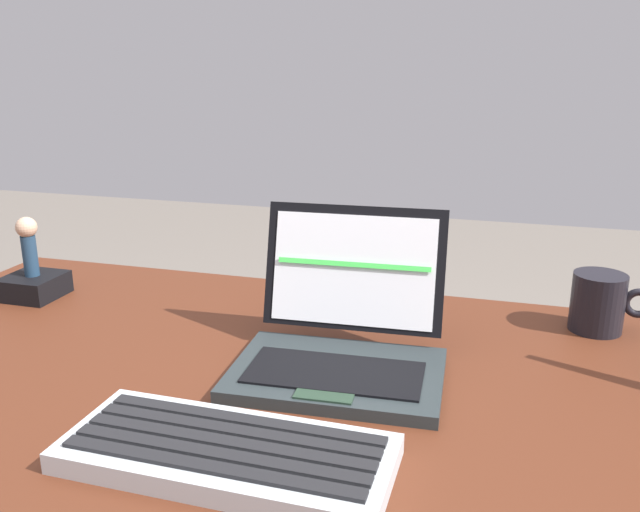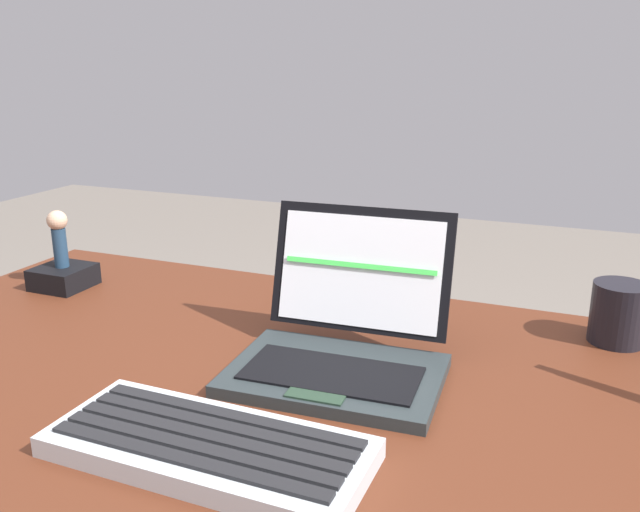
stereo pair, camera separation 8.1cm
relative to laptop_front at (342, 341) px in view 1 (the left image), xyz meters
name	(u,v)px [view 1 (the left image)]	position (x,y,z in m)	size (l,w,h in m)	color
desk	(299,439)	(-0.03, -0.08, -0.10)	(1.37, 0.79, 0.71)	#512615
laptop_front	(342,341)	(0.00, 0.00, 0.00)	(0.27, 0.25, 0.20)	#262E30
external_keyboard	(227,452)	(-0.06, -0.23, -0.03)	(0.33, 0.14, 0.03)	#B3BCC2
figurine_stand	(34,286)	(-0.57, 0.12, -0.02)	(0.09, 0.09, 0.04)	black
figurine	(28,241)	(-0.57, 0.12, 0.06)	(0.03, 0.03, 0.10)	#1E374F
coffee_mug	(599,302)	(0.33, 0.23, 0.00)	(0.12, 0.08, 0.09)	black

